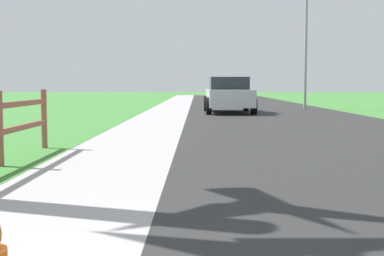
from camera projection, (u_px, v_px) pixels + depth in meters
name	position (u px, v px, depth m)	size (l,w,h in m)	color
ground_plane	(189.00, 110.00, 25.87)	(120.00, 120.00, 0.00)	#3E8035
road_asphalt	(256.00, 108.00, 27.82)	(7.00, 66.00, 0.01)	#2A2A2A
curb_concrete	(133.00, 108.00, 27.89)	(6.00, 66.00, 0.01)	#A8A3A4
grass_verge	(105.00, 108.00, 27.91)	(5.00, 66.00, 0.00)	#3E8035
parked_suv_silver	(229.00, 95.00, 23.08)	(2.12, 4.77, 1.55)	#B7BABF
street_lamp	(308.00, 24.00, 26.21)	(1.17, 0.20, 7.21)	gray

